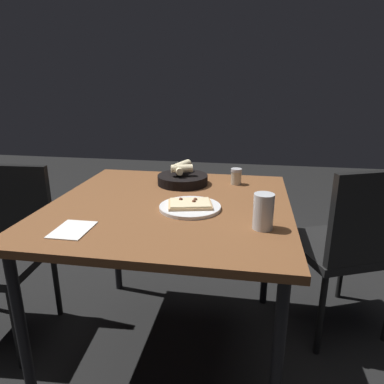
{
  "coord_description": "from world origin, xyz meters",
  "views": [
    {
      "loc": [
        -1.38,
        -0.33,
        1.26
      ],
      "look_at": [
        0.04,
        -0.09,
        0.79
      ],
      "focal_mm": 32.94,
      "sensor_mm": 36.0,
      "label": 1
    }
  ],
  "objects_px": {
    "chair_near": "(2,241)",
    "chair_far": "(351,241)",
    "pizza_plate": "(190,206)",
    "pepper_shaker": "(236,177)",
    "bread_basket": "(182,178)",
    "beer_glass": "(263,214)",
    "dining_table": "(170,217)"
  },
  "relations": [
    {
      "from": "pizza_plate",
      "to": "chair_far",
      "type": "distance_m",
      "value": 0.83
    },
    {
      "from": "pepper_shaker",
      "to": "chair_far",
      "type": "xyz_separation_m",
      "value": [
        -0.08,
        -0.56,
        -0.27
      ]
    },
    {
      "from": "dining_table",
      "to": "bread_basket",
      "type": "bearing_deg",
      "value": 0.53
    },
    {
      "from": "dining_table",
      "to": "bread_basket",
      "type": "height_order",
      "value": "bread_basket"
    },
    {
      "from": "chair_far",
      "to": "pizza_plate",
      "type": "bearing_deg",
      "value": 113.15
    },
    {
      "from": "chair_near",
      "to": "chair_far",
      "type": "distance_m",
      "value": 1.7
    },
    {
      "from": "bread_basket",
      "to": "pepper_shaker",
      "type": "bearing_deg",
      "value": -81.53
    },
    {
      "from": "pizza_plate",
      "to": "chair_near",
      "type": "xyz_separation_m",
      "value": [
        0.08,
        0.96,
        -0.27
      ]
    },
    {
      "from": "beer_glass",
      "to": "chair_far",
      "type": "relative_size",
      "value": 0.14
    },
    {
      "from": "dining_table",
      "to": "chair_far",
      "type": "xyz_separation_m",
      "value": [
        0.25,
        -0.82,
        -0.17
      ]
    },
    {
      "from": "pizza_plate",
      "to": "pepper_shaker",
      "type": "distance_m",
      "value": 0.42
    },
    {
      "from": "pepper_shaker",
      "to": "bread_basket",
      "type": "bearing_deg",
      "value": 98.47
    },
    {
      "from": "dining_table",
      "to": "pizza_plate",
      "type": "relative_size",
      "value": 4.08
    },
    {
      "from": "dining_table",
      "to": "chair_near",
      "type": "height_order",
      "value": "chair_near"
    },
    {
      "from": "pizza_plate",
      "to": "pepper_shaker",
      "type": "bearing_deg",
      "value": -23.39
    },
    {
      "from": "dining_table",
      "to": "chair_far",
      "type": "bearing_deg",
      "value": -72.82
    },
    {
      "from": "dining_table",
      "to": "chair_near",
      "type": "distance_m",
      "value": 0.88
    },
    {
      "from": "pizza_plate",
      "to": "chair_near",
      "type": "height_order",
      "value": "chair_near"
    },
    {
      "from": "dining_table",
      "to": "beer_glass",
      "type": "distance_m",
      "value": 0.45
    },
    {
      "from": "chair_far",
      "to": "chair_near",
      "type": "bearing_deg",
      "value": 97.81
    },
    {
      "from": "pizza_plate",
      "to": "chair_far",
      "type": "xyz_separation_m",
      "value": [
        0.31,
        -0.73,
        -0.24
      ]
    },
    {
      "from": "beer_glass",
      "to": "chair_near",
      "type": "height_order",
      "value": "beer_glass"
    },
    {
      "from": "dining_table",
      "to": "chair_far",
      "type": "distance_m",
      "value": 0.88
    },
    {
      "from": "beer_glass",
      "to": "pepper_shaker",
      "type": "height_order",
      "value": "beer_glass"
    },
    {
      "from": "chair_near",
      "to": "chair_far",
      "type": "relative_size",
      "value": 0.95
    },
    {
      "from": "pepper_shaker",
      "to": "chair_near",
      "type": "relative_size",
      "value": 0.09
    },
    {
      "from": "bread_basket",
      "to": "beer_glass",
      "type": "relative_size",
      "value": 1.96
    },
    {
      "from": "chair_far",
      "to": "pepper_shaker",
      "type": "bearing_deg",
      "value": 82.26
    },
    {
      "from": "dining_table",
      "to": "pizza_plate",
      "type": "bearing_deg",
      "value": -119.89
    },
    {
      "from": "bread_basket",
      "to": "pepper_shaker",
      "type": "distance_m",
      "value": 0.27
    },
    {
      "from": "dining_table",
      "to": "pepper_shaker",
      "type": "relative_size",
      "value": 12.78
    },
    {
      "from": "chair_near",
      "to": "chair_far",
      "type": "bearing_deg",
      "value": -82.19
    }
  ]
}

